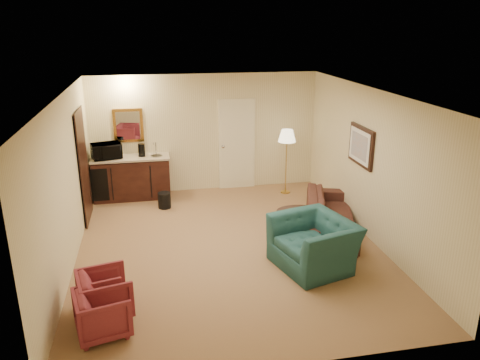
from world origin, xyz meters
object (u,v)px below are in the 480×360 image
(coffee_maker, at_px, (142,150))
(sofa, at_px, (331,209))
(wetbar_cabinet, at_px, (132,178))
(microwave, at_px, (106,149))
(rose_chair_near, at_px, (102,311))
(teal_armchair, at_px, (314,236))
(floor_lamp, at_px, (286,162))
(rose_chair_far, at_px, (105,292))
(coffee_table, at_px, (296,221))
(waste_bin, at_px, (164,200))

(coffee_maker, bearing_deg, sofa, -34.64)
(wetbar_cabinet, distance_m, microwave, 0.81)
(sofa, relative_size, rose_chair_near, 3.38)
(teal_armchair, height_order, floor_lamp, floor_lamp)
(teal_armchair, height_order, coffee_maker, coffee_maker)
(wetbar_cabinet, relative_size, floor_lamp, 1.13)
(teal_armchair, bearing_deg, rose_chair_far, -93.37)
(coffee_maker, bearing_deg, wetbar_cabinet, -172.87)
(microwave, xyz_separation_m, coffee_maker, (0.72, 0.03, -0.06))
(coffee_table, relative_size, waste_bin, 2.30)
(wetbar_cabinet, height_order, teal_armchair, teal_armchair)
(wetbar_cabinet, distance_m, sofa, 4.33)
(coffee_table, distance_m, waste_bin, 2.83)
(coffee_table, bearing_deg, rose_chair_near, -143.67)
(coffee_maker, bearing_deg, microwave, -176.19)
(waste_bin, bearing_deg, floor_lamp, 8.43)
(teal_armchair, xyz_separation_m, waste_bin, (-2.18, 2.90, -0.36))
(teal_armchair, distance_m, coffee_table, 1.30)
(wetbar_cabinet, xyz_separation_m, floor_lamp, (3.35, -0.32, 0.26))
(rose_chair_near, xyz_separation_m, waste_bin, (0.90, 4.00, -0.15))
(sofa, height_order, rose_chair_near, sofa)
(sofa, distance_m, coffee_maker, 4.19)
(coffee_table, bearing_deg, waste_bin, 144.64)
(microwave, distance_m, coffee_maker, 0.73)
(sofa, bearing_deg, waste_bin, 78.37)
(wetbar_cabinet, bearing_deg, floor_lamp, -5.46)
(teal_armchair, height_order, rose_chair_far, teal_armchair)
(teal_armchair, distance_m, waste_bin, 3.65)
(teal_armchair, relative_size, coffee_maker, 4.42)
(coffee_maker, bearing_deg, rose_chair_far, -95.32)
(teal_armchair, distance_m, microwave, 4.94)
(rose_chair_near, height_order, microwave, microwave)
(floor_lamp, relative_size, waste_bin, 4.43)
(rose_chair_near, distance_m, floor_lamp, 5.70)
(sofa, relative_size, teal_armchair, 1.79)
(floor_lamp, distance_m, waste_bin, 2.79)
(rose_chair_far, relative_size, waste_bin, 2.02)
(sofa, distance_m, floor_lamp, 2.11)
(rose_chair_far, xyz_separation_m, microwave, (-0.23, 4.31, 0.79))
(coffee_table, bearing_deg, wetbar_cabinet, 141.45)
(rose_chair_far, distance_m, coffee_table, 3.76)
(coffee_table, xyz_separation_m, microwave, (-3.44, 2.35, 0.90))
(rose_chair_far, bearing_deg, coffee_maker, -19.57)
(wetbar_cabinet, bearing_deg, rose_chair_far, -93.31)
(wetbar_cabinet, height_order, coffee_table, wetbar_cabinet)
(rose_chair_far, distance_m, waste_bin, 3.71)
(rose_chair_far, distance_m, floor_lamp, 5.40)
(teal_armchair, xyz_separation_m, coffee_maker, (-2.59, 3.65, 0.53))
(rose_chair_near, distance_m, waste_bin, 4.10)
(sofa, distance_m, waste_bin, 3.40)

